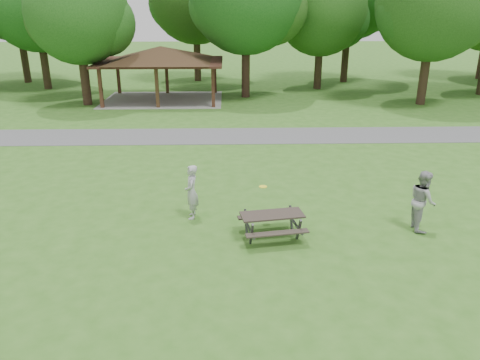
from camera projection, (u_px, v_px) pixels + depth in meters
name	position (u px, v px, depth m)	size (l,w,h in m)	color
ground	(204.00, 287.00, 11.46)	(160.00, 160.00, 0.00)	#32651C
asphalt_path	(216.00, 136.00, 24.55)	(120.00, 3.20, 0.02)	#4F4F52
pavilion	(161.00, 56.00, 32.72)	(8.60, 7.01, 3.76)	#3D2216
tree_row_c	(38.00, 3.00, 35.93)	(8.19, 7.80, 10.67)	black
tree_row_d	(79.00, 16.00, 30.26)	(6.93, 6.60, 9.27)	black
tree_row_e	(247.00, 0.00, 32.52)	(8.40, 8.00, 11.02)	black
tree_row_f	(322.00, 13.00, 36.28)	(7.35, 7.00, 9.55)	black
tree_row_g	(435.00, 7.00, 30.19)	(7.77, 7.40, 10.25)	black
picnic_table_middle	(272.00, 220.00, 13.71)	(2.04, 1.74, 0.79)	#2C2420
frisbee_in_flight	(263.00, 187.00, 14.57)	(0.33, 0.33, 0.02)	yellow
frisbee_thrower	(192.00, 192.00, 14.92)	(0.65, 0.43, 1.78)	#A7A7AA
frisbee_catcher	(423.00, 200.00, 14.15)	(0.91, 0.71, 1.88)	#9D9DA0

